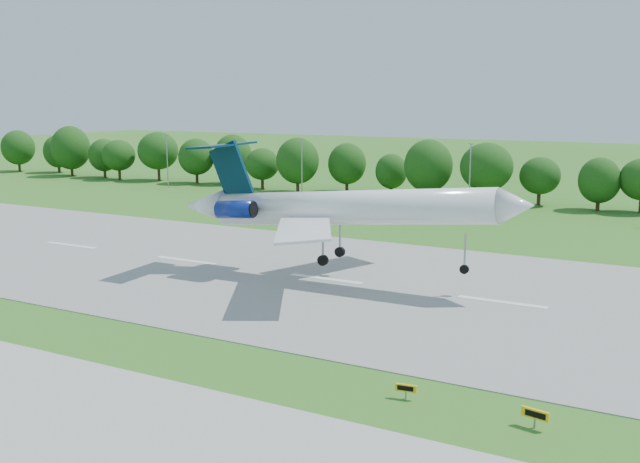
{
  "coord_description": "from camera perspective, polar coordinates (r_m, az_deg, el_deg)",
  "views": [
    {
      "loc": [
        16.01,
        -44.85,
        20.45
      ],
      "look_at": [
        -17.09,
        18.0,
        6.99
      ],
      "focal_mm": 40.0,
      "sensor_mm": 36.0,
      "label": 1
    }
  ],
  "objects": [
    {
      "name": "taxi_sign_left",
      "position": [
        50.35,
        6.89,
        -12.34
      ],
      "size": [
        1.52,
        0.36,
        1.06
      ],
      "rotation": [
        0.0,
        0.0,
        0.12
      ],
      "color": "gray",
      "rests_on": "ground"
    },
    {
      "name": "service_vehicle_b",
      "position": [
        141.92,
        0.95,
        2.7
      ],
      "size": [
        3.78,
        1.61,
        1.27
      ],
      "primitive_type": "imported",
      "rotation": [
        0.0,
        0.0,
        1.54
      ],
      "color": "white",
      "rests_on": "ground"
    },
    {
      "name": "light_poles",
      "position": [
        128.97,
        19.4,
        3.84
      ],
      "size": [
        175.9,
        0.25,
        12.19
      ],
      "color": "gray",
      "rests_on": "ground"
    },
    {
      "name": "runway",
      "position": [
        74.51,
        14.35,
        -5.52
      ],
      "size": [
        400.0,
        45.0,
        0.08
      ],
      "primitive_type": "cube",
      "color": "gray",
      "rests_on": "ground"
    },
    {
      "name": "ground",
      "position": [
        51.82,
        7.65,
        -12.61
      ],
      "size": [
        600.0,
        600.0,
        0.0
      ],
      "primitive_type": "plane",
      "color": "#2B651A",
      "rests_on": "ground"
    },
    {
      "name": "service_vehicle_a",
      "position": [
        134.25,
        9.56,
        2.1
      ],
      "size": [
        4.23,
        2.16,
        1.33
      ],
      "primitive_type": "imported",
      "rotation": [
        0.0,
        0.0,
        1.37
      ],
      "color": "white",
      "rests_on": "ground"
    },
    {
      "name": "tree_line",
      "position": [
        138.52,
        21.04,
        4.1
      ],
      "size": [
        288.4,
        8.4,
        10.4
      ],
      "color": "#382314",
      "rests_on": "ground"
    },
    {
      "name": "taxi_sign_centre",
      "position": [
        47.89,
        16.83,
        -13.82
      ],
      "size": [
        1.79,
        0.54,
        1.26
      ],
      "rotation": [
        0.0,
        0.0,
        -0.19
      ],
      "color": "gray",
      "rests_on": "ground"
    },
    {
      "name": "airliner",
      "position": [
        79.0,
        1.02,
        2.02
      ],
      "size": [
        41.28,
        29.96,
        13.24
      ],
      "rotation": [
        0.0,
        -0.08,
        0.05
      ],
      "color": "white",
      "rests_on": "ground"
    }
  ]
}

